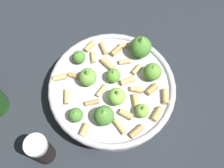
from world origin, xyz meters
TOP-DOWN VIEW (x-y plane):
  - ground_plane at (0.00, 0.00)m, footprint 2.40×2.40m
  - cooking_pan at (-0.00, 0.00)m, footprint 0.27×0.27m
  - pepper_shaker at (0.19, 0.00)m, footprint 0.04×0.04m

SIDE VIEW (x-z plane):
  - ground_plane at x=0.00m, z-range 0.00..0.00m
  - cooking_pan at x=0.00m, z-range -0.02..0.09m
  - pepper_shaker at x=0.19m, z-range 0.00..0.09m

